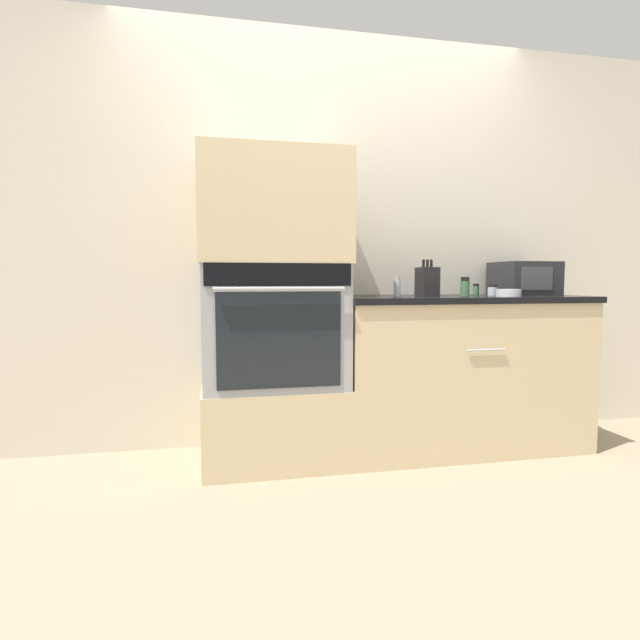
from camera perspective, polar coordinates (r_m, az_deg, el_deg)
ground_plane at (r=2.71m, az=4.00°, el=-17.15°), size 12.00×12.00×0.00m
wall_back at (r=3.14m, az=0.99°, el=9.11°), size 8.00×0.05×2.50m
oven_cabinet_base at (r=2.85m, az=-5.32°, el=-11.49°), size 0.77×0.60×0.43m
wall_oven at (r=2.75m, az=-5.40°, el=-0.55°), size 0.75×0.64×0.66m
oven_cabinet_upper at (r=2.76m, az=-5.50°, el=12.31°), size 0.77×0.60×0.58m
counter_unit at (r=3.11m, az=15.50°, el=-5.70°), size 1.47×0.63×0.91m
microwave at (r=3.40m, az=22.27°, el=4.42°), size 0.34×0.32×0.21m
knife_block at (r=3.00m, az=12.14°, el=4.34°), size 0.10×0.15×0.21m
bowl at (r=3.01m, az=20.74°, el=2.93°), size 0.14×0.14×0.04m
condiment_jar_near at (r=3.03m, az=16.23°, el=3.67°), size 0.05×0.05×0.11m
condiment_jar_mid at (r=3.31m, az=17.39°, el=3.36°), size 0.04×0.04×0.07m
condiment_jar_far at (r=3.18m, az=19.11°, el=3.23°), size 0.05×0.05×0.06m
condiment_jar_back at (r=2.85m, az=8.81°, el=3.77°), size 0.04×0.04×0.11m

